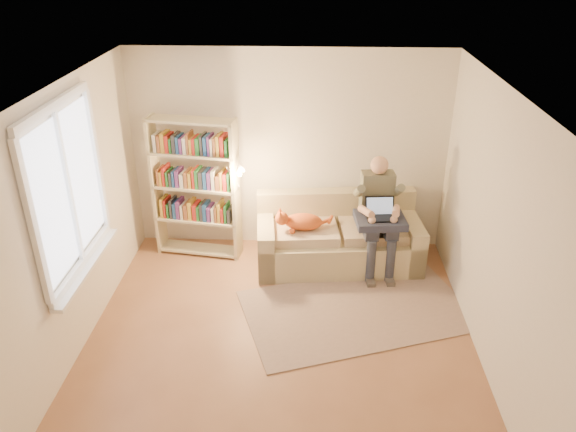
{
  "coord_description": "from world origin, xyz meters",
  "views": [
    {
      "loc": [
        0.29,
        -4.48,
        3.77
      ],
      "look_at": [
        0.05,
        1.0,
        1.01
      ],
      "focal_mm": 35.0,
      "sensor_mm": 36.0,
      "label": 1
    }
  ],
  "objects_px": {
    "sofa": "(338,240)",
    "person": "(378,209)",
    "cat": "(300,221)",
    "bookshelf": "(195,182)",
    "laptop": "(380,212)"
  },
  "relations": [
    {
      "from": "sofa",
      "to": "person",
      "type": "xyz_separation_m",
      "value": [
        0.46,
        -0.11,
        0.5
      ]
    },
    {
      "from": "cat",
      "to": "laptop",
      "type": "height_order",
      "value": "laptop"
    },
    {
      "from": "cat",
      "to": "laptop",
      "type": "distance_m",
      "value": 0.96
    },
    {
      "from": "cat",
      "to": "sofa",
      "type": "bearing_deg",
      "value": 14.76
    },
    {
      "from": "sofa",
      "to": "bookshelf",
      "type": "bearing_deg",
      "value": 169.58
    },
    {
      "from": "bookshelf",
      "to": "cat",
      "type": "bearing_deg",
      "value": -5.41
    },
    {
      "from": "laptop",
      "to": "bookshelf",
      "type": "distance_m",
      "value": 2.3
    },
    {
      "from": "person",
      "to": "cat",
      "type": "relative_size",
      "value": 2.08
    },
    {
      "from": "cat",
      "to": "bookshelf",
      "type": "height_order",
      "value": "bookshelf"
    },
    {
      "from": "cat",
      "to": "person",
      "type": "bearing_deg",
      "value": -1.47
    },
    {
      "from": "sofa",
      "to": "bookshelf",
      "type": "xyz_separation_m",
      "value": [
        -1.79,
        0.16,
        0.7
      ]
    },
    {
      "from": "bookshelf",
      "to": "person",
      "type": "bearing_deg",
      "value": 1.99
    },
    {
      "from": "laptop",
      "to": "bookshelf",
      "type": "height_order",
      "value": "bookshelf"
    },
    {
      "from": "sofa",
      "to": "laptop",
      "type": "xyz_separation_m",
      "value": [
        0.47,
        -0.23,
        0.52
      ]
    },
    {
      "from": "sofa",
      "to": "person",
      "type": "bearing_deg",
      "value": -18.85
    }
  ]
}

